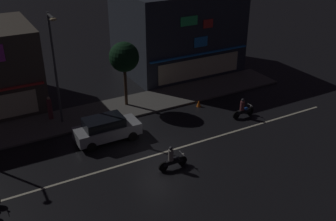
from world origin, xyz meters
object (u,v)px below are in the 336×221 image
parked_car_near_kerb (106,128)px  traffic_cone (199,103)px  streetlamp_mid (55,62)px  motorcycle_opposite_lane (172,159)px  motorcycle_lead (243,109)px  pedestrian_on_sidewalk (50,108)px

parked_car_near_kerb → traffic_cone: 8.29m
streetlamp_mid → motorcycle_opposite_lane: bearing=-63.8°
motorcycle_lead → traffic_cone: bearing=114.1°
streetlamp_mid → motorcycle_opposite_lane: size_ratio=4.14×
streetlamp_mid → motorcycle_lead: size_ratio=4.14×
motorcycle_opposite_lane → traffic_cone: size_ratio=3.45×
streetlamp_mid → motorcycle_lead: bearing=-23.8°
motorcycle_lead → traffic_cone: motorcycle_lead is taller
parked_car_near_kerb → motorcycle_lead: 10.19m
streetlamp_mid → parked_car_near_kerb: (2.00, -3.56, -3.85)m
traffic_cone → parked_car_near_kerb: bearing=-170.6°
streetlamp_mid → parked_car_near_kerb: size_ratio=1.83×
parked_car_near_kerb → motorcycle_opposite_lane: parked_car_near_kerb is taller
streetlamp_mid → motorcycle_lead: streetlamp_mid is taller
streetlamp_mid → traffic_cone: streetlamp_mid is taller
pedestrian_on_sidewalk → motorcycle_lead: (12.60, -6.40, -0.31)m
motorcycle_lead → motorcycle_opposite_lane: (-7.84, -3.24, 0.00)m
streetlamp_mid → motorcycle_lead: (12.03, -5.30, -4.09)m
motorcycle_opposite_lane → motorcycle_lead: bearing=-153.0°
streetlamp_mid → parked_car_near_kerb: streetlamp_mid is taller
pedestrian_on_sidewalk → traffic_cone: 11.24m
traffic_cone → streetlamp_mid: bearing=167.7°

